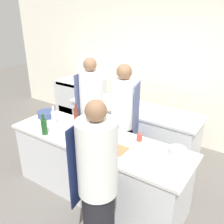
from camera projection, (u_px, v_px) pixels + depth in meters
name	position (u px, v px, depth m)	size (l,w,h in m)	color
ground_plane	(98.00, 192.00, 3.58)	(16.00, 16.00, 0.00)	#605B56
wall_back	(165.00, 68.00, 4.65)	(8.00, 0.06, 2.80)	silver
prep_counter	(98.00, 167.00, 3.41)	(2.52, 0.77, 0.88)	silver
pass_counter	(133.00, 130.00, 4.39)	(2.31, 0.69, 0.88)	silver
oven_range	(81.00, 101.00, 5.59)	(0.84, 0.75, 0.99)	silver
chef_at_prep_near	(98.00, 185.00, 2.41)	(0.42, 0.41, 1.75)	black
chef_at_stove	(124.00, 122.00, 3.74)	(0.43, 0.41, 1.74)	black
chef_at_pass_far	(91.00, 112.00, 4.05)	(0.37, 0.36, 1.76)	black
bottle_olive_oil	(54.00, 118.00, 3.55)	(0.07, 0.07, 0.29)	silver
bottle_vinegar	(76.00, 114.00, 3.69)	(0.07, 0.07, 0.27)	#5B2319
bottle_wine	(44.00, 126.00, 3.30)	(0.08, 0.08, 0.29)	#19471E
bowl_mixing_large	(47.00, 114.00, 3.85)	(0.28, 0.28, 0.09)	navy
bowl_prep_small	(178.00, 151.00, 2.88)	(0.20, 0.20, 0.08)	#B7BABC
bowl_ceramic_blue	(178.00, 162.00, 2.68)	(0.21, 0.21, 0.07)	white
bowl_wooden_salad	(84.00, 130.00, 3.38)	(0.22, 0.22, 0.08)	tan
cup	(139.00, 137.00, 3.17)	(0.07, 0.07, 0.09)	#B2382D
cutting_board	(111.00, 147.00, 3.02)	(0.40, 0.22, 0.01)	olive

